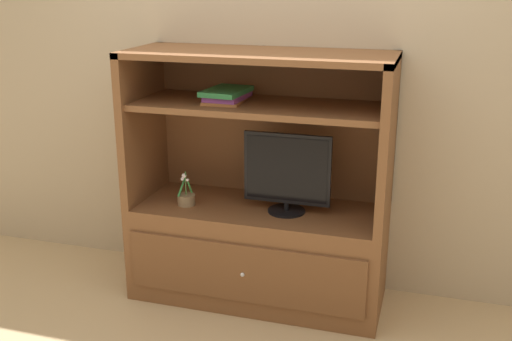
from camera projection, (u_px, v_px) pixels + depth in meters
name	position (u px, v px, depth m)	size (l,w,h in m)	color
ground_plane	(239.00, 327.00, 3.52)	(8.00, 8.00, 0.00)	tan
painted_rear_wall	(274.00, 67.00, 3.77)	(6.00, 0.10, 2.80)	tan
media_console	(259.00, 223.00, 3.74)	(1.54, 0.63, 1.53)	brown
tv_monitor	(287.00, 173.00, 3.55)	(0.52, 0.23, 0.48)	black
potted_plant	(186.00, 198.00, 3.72)	(0.11, 0.11, 0.22)	#8C7251
magazine_stack	(227.00, 95.00, 3.54)	(0.24, 0.34, 0.08)	#A56638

